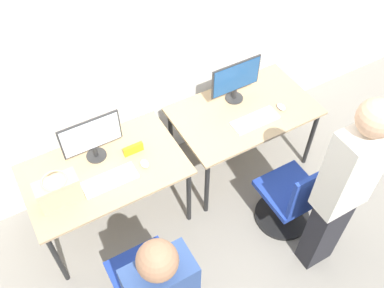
% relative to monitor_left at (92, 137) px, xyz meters
% --- Properties ---
extents(ground_plane, '(20.00, 20.00, 0.00)m').
position_rel_monitor_left_xyz_m(ground_plane, '(0.64, -0.52, -0.92)').
color(ground_plane, gray).
extents(wall_back, '(12.00, 0.05, 2.80)m').
position_rel_monitor_left_xyz_m(wall_back, '(0.64, 0.35, 0.48)').
color(wall_back, silver).
rests_on(wall_back, ground_plane).
extents(desk_left, '(1.21, 0.75, 0.71)m').
position_rel_monitor_left_xyz_m(desk_left, '(-0.00, -0.15, -0.29)').
color(desk_left, tan).
rests_on(desk_left, ground_plane).
extents(monitor_left, '(0.47, 0.16, 0.39)m').
position_rel_monitor_left_xyz_m(monitor_left, '(0.00, 0.00, 0.00)').
color(monitor_left, '#2D2D2D').
rests_on(monitor_left, desk_left).
extents(keyboard_left, '(0.41, 0.15, 0.02)m').
position_rel_monitor_left_xyz_m(keyboard_left, '(-0.00, -0.28, -0.21)').
color(keyboard_left, silver).
rests_on(keyboard_left, desk_left).
extents(mouse_left, '(0.06, 0.09, 0.03)m').
position_rel_monitor_left_xyz_m(mouse_left, '(0.29, -0.27, -0.20)').
color(mouse_left, silver).
rests_on(mouse_left, desk_left).
extents(office_chair_left, '(0.48, 0.48, 0.87)m').
position_rel_monitor_left_xyz_m(office_chair_left, '(-0.06, -0.99, -0.57)').
color(office_chair_left, black).
rests_on(office_chair_left, ground_plane).
extents(desk_right, '(1.21, 0.75, 0.71)m').
position_rel_monitor_left_xyz_m(desk_right, '(1.29, -0.15, -0.29)').
color(desk_right, tan).
rests_on(desk_right, ground_plane).
extents(monitor_right, '(0.47, 0.16, 0.39)m').
position_rel_monitor_left_xyz_m(monitor_right, '(1.29, 0.01, 0.00)').
color(monitor_right, '#2D2D2D').
rests_on(monitor_right, desk_right).
extents(keyboard_right, '(0.41, 0.15, 0.02)m').
position_rel_monitor_left_xyz_m(keyboard_right, '(1.29, -0.30, -0.21)').
color(keyboard_right, silver).
rests_on(keyboard_right, desk_right).
extents(mouse_right, '(0.06, 0.09, 0.03)m').
position_rel_monitor_left_xyz_m(mouse_right, '(1.57, -0.29, -0.20)').
color(mouse_right, silver).
rests_on(mouse_right, desk_right).
extents(office_chair_right, '(0.48, 0.48, 0.87)m').
position_rel_monitor_left_xyz_m(office_chair_right, '(1.28, -0.92, -0.57)').
color(office_chair_right, black).
rests_on(office_chair_right, ground_plane).
extents(person_right, '(0.36, 0.23, 1.75)m').
position_rel_monitor_left_xyz_m(person_right, '(1.28, -1.28, 0.04)').
color(person_right, '#232328').
rests_on(person_right, ground_plane).
extents(handbag, '(0.30, 0.18, 0.25)m').
position_rel_monitor_left_xyz_m(handbag, '(-0.36, -0.26, -0.10)').
color(handbag, tan).
rests_on(handbag, desk_left).
extents(placard_left, '(0.16, 0.03, 0.08)m').
position_rel_monitor_left_xyz_m(placard_left, '(0.27, -0.11, -0.18)').
color(placard_left, yellow).
rests_on(placard_left, desk_left).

